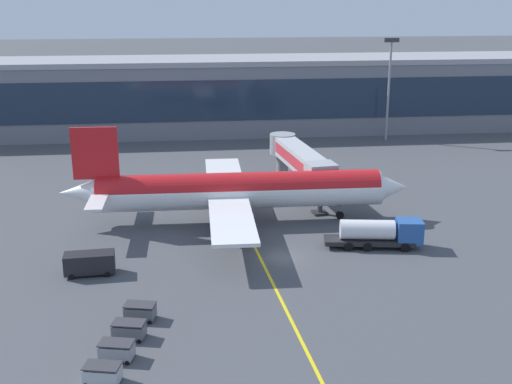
# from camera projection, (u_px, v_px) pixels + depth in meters

# --- Properties ---
(ground_plane) EXTENTS (700.00, 700.00, 0.00)m
(ground_plane) POSITION_uv_depth(u_px,v_px,m) (283.00, 257.00, 69.22)
(ground_plane) COLOR #47494F
(apron_lead_in_line) EXTENTS (6.18, 79.81, 0.01)m
(apron_lead_in_line) POSITION_uv_depth(u_px,v_px,m) (257.00, 251.00, 70.83)
(apron_lead_in_line) COLOR yellow
(apron_lead_in_line) RESTS_ON ground_plane
(terminal_building) EXTENTS (195.84, 16.77, 14.87)m
(terminal_building) POSITION_uv_depth(u_px,v_px,m) (298.00, 94.00, 131.77)
(terminal_building) COLOR slate
(terminal_building) RESTS_ON ground_plane
(main_airliner) EXTENTS (43.00, 33.84, 12.37)m
(main_airliner) POSITION_uv_depth(u_px,v_px,m) (237.00, 190.00, 78.53)
(main_airliner) COLOR white
(main_airliner) RESTS_ON ground_plane
(jet_bridge) EXTENTS (6.13, 21.28, 6.84)m
(jet_bridge) POSITION_uv_depth(u_px,v_px,m) (299.00, 158.00, 90.07)
(jet_bridge) COLOR #B2B7BC
(jet_bridge) RESTS_ON ground_plane
(fuel_tanker) EXTENTS (11.06, 4.12, 3.25)m
(fuel_tanker) POSITION_uv_depth(u_px,v_px,m) (380.00, 233.00, 71.43)
(fuel_tanker) COLOR #232326
(fuel_tanker) RESTS_ON ground_plane
(crew_van) EXTENTS (5.13, 2.42, 2.30)m
(crew_van) POSITION_uv_depth(u_px,v_px,m) (88.00, 262.00, 64.64)
(crew_van) COLOR black
(crew_van) RESTS_ON ground_plane
(baggage_cart_0) EXTENTS (2.93, 2.13, 1.48)m
(baggage_cart_0) POSITION_uv_depth(u_px,v_px,m) (103.00, 373.00, 46.76)
(baggage_cart_0) COLOR #B2B7BC
(baggage_cart_0) RESTS_ON ground_plane
(baggage_cart_1) EXTENTS (2.93, 2.13, 1.48)m
(baggage_cart_1) POSITION_uv_depth(u_px,v_px,m) (117.00, 350.00, 49.79)
(baggage_cart_1) COLOR gray
(baggage_cart_1) RESTS_ON ground_plane
(baggage_cart_2) EXTENTS (2.93, 2.13, 1.48)m
(baggage_cart_2) POSITION_uv_depth(u_px,v_px,m) (129.00, 330.00, 52.83)
(baggage_cart_2) COLOR #595B60
(baggage_cart_2) RESTS_ON ground_plane
(baggage_cart_3) EXTENTS (2.93, 2.13, 1.48)m
(baggage_cart_3) POSITION_uv_depth(u_px,v_px,m) (140.00, 311.00, 55.86)
(baggage_cart_3) COLOR #595B60
(baggage_cart_3) RESTS_ON ground_plane
(apron_light_mast_0) EXTENTS (2.80, 0.50, 19.35)m
(apron_light_mast_0) POSITION_uv_depth(u_px,v_px,m) (389.00, 80.00, 120.86)
(apron_light_mast_0) COLOR gray
(apron_light_mast_0) RESTS_ON ground_plane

